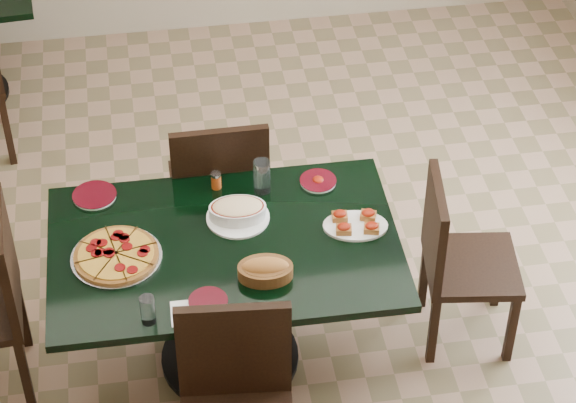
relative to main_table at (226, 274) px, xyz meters
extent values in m
plane|color=#8F6C52|center=(0.20, 0.24, -0.57)|extent=(5.50, 5.50, 0.00)
cube|color=black|center=(0.00, 0.00, 0.16)|extent=(1.54, 1.00, 0.04)
cylinder|color=black|center=(0.00, 0.00, -0.21)|extent=(0.13, 0.13, 0.71)
cylinder|color=black|center=(0.00, 0.00, -0.55)|extent=(0.66, 0.66, 0.03)
cube|color=black|center=(0.04, 0.71, -0.09)|extent=(0.46, 0.46, 0.04)
cube|color=black|center=(0.04, 0.50, 0.17)|extent=(0.46, 0.04, 0.49)
cube|color=black|center=(0.24, 0.91, -0.34)|extent=(0.04, 0.04, 0.45)
cube|color=black|center=(0.24, 0.51, -0.34)|extent=(0.04, 0.04, 0.45)
cube|color=black|center=(-0.16, 0.91, -0.34)|extent=(0.04, 0.04, 0.45)
cube|color=black|center=(-0.16, 0.51, -0.34)|extent=(0.04, 0.04, 0.45)
cube|color=black|center=(-0.03, -0.60, 0.17)|extent=(0.46, 0.08, 0.49)
cube|color=black|center=(1.15, 0.00, -0.13)|extent=(0.48, 0.48, 0.04)
cube|color=black|center=(0.96, 0.03, 0.12)|extent=(0.10, 0.43, 0.46)
cube|color=black|center=(1.31, -0.21, -0.36)|extent=(0.04, 0.04, 0.42)
cube|color=black|center=(0.94, -0.16, -0.36)|extent=(0.04, 0.04, 0.42)
cube|color=black|center=(1.36, 0.16, -0.36)|extent=(0.04, 0.04, 0.42)
cube|color=black|center=(0.99, 0.21, -0.36)|extent=(0.04, 0.04, 0.42)
cube|color=black|center=(-0.94, 0.05, 0.18)|extent=(0.07, 0.47, 0.50)
cube|color=black|center=(-0.96, 0.25, -0.34)|extent=(0.04, 0.04, 0.46)
cube|color=black|center=(-0.93, -0.16, -0.34)|extent=(0.04, 0.04, 0.46)
cube|color=black|center=(-1.07, 1.69, -0.34)|extent=(0.05, 0.05, 0.46)
cylinder|color=#B8B9BF|center=(-0.47, -0.02, 0.19)|extent=(0.39, 0.39, 0.01)
cylinder|color=brown|center=(-0.47, -0.02, 0.20)|extent=(0.37, 0.37, 0.02)
cylinder|color=gold|center=(-0.47, -0.02, 0.21)|extent=(0.33, 0.33, 0.01)
cylinder|color=white|center=(0.08, 0.16, 0.19)|extent=(0.28, 0.28, 0.01)
ellipsoid|color=#FADFAC|center=(0.08, 0.16, 0.25)|extent=(0.24, 0.16, 0.04)
ellipsoid|color=#A7702E|center=(0.15, -0.23, 0.24)|extent=(0.21, 0.11, 0.08)
cylinder|color=white|center=(-0.11, -0.34, 0.19)|extent=(0.16, 0.16, 0.01)
cylinder|color=#3D040C|center=(-0.11, -0.34, 0.19)|extent=(0.16, 0.16, 0.00)
cylinder|color=white|center=(0.48, 0.35, 0.19)|extent=(0.17, 0.17, 0.01)
cylinder|color=#3D040C|center=(0.48, 0.35, 0.19)|extent=(0.17, 0.17, 0.00)
ellipsoid|color=#A11E08|center=(0.48, 0.35, 0.20)|extent=(0.05, 0.05, 0.02)
cylinder|color=white|center=(-0.55, 0.41, 0.19)|extent=(0.20, 0.20, 0.01)
cylinder|color=#3D040C|center=(-0.55, 0.41, 0.19)|extent=(0.20, 0.20, 0.00)
cube|color=white|center=(-0.19, -0.39, 0.18)|extent=(0.15, 0.15, 0.00)
cube|color=#B8B9BF|center=(-0.17, -0.39, 0.19)|extent=(0.02, 0.14, 0.00)
cylinder|color=white|center=(0.21, 0.33, 0.27)|extent=(0.08, 0.08, 0.17)
cylinder|color=white|center=(-0.35, -0.41, 0.25)|extent=(0.06, 0.06, 0.13)
cylinder|color=#B44E13|center=(0.01, 0.39, 0.22)|extent=(0.05, 0.05, 0.07)
cylinder|color=#B8B9BF|center=(0.01, 0.39, 0.26)|extent=(0.05, 0.05, 0.01)
camera|label=1|loc=(-0.28, -3.58, 3.52)|focal=70.00mm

